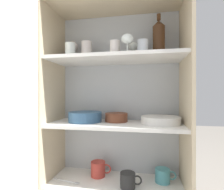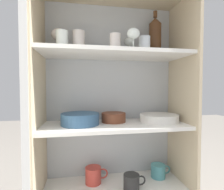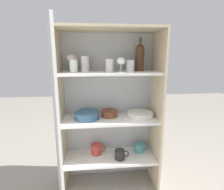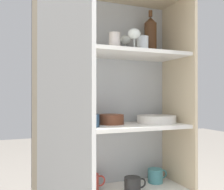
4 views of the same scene
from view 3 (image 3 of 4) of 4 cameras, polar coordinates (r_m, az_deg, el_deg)
name	(u,v)px [view 3 (image 3 of 4)]	position (r m, az deg, el deg)	size (l,w,h in m)	color
cupboard_back_panel	(108,108)	(1.67, -1.20, -4.32)	(0.84, 0.02, 1.37)	#B2B7BC
cupboard_side_left	(61,115)	(1.54, -16.33, -6.28)	(0.02, 0.34, 1.37)	#CCB793
cupboard_side_right	(156,112)	(1.60, 14.21, -5.43)	(0.02, 0.34, 1.37)	#CCB793
cupboard_top_panel	(110,29)	(1.46, -0.82, 20.80)	(0.84, 0.34, 0.02)	#CCB793
shelf_board_lower	(110,157)	(1.70, -0.70, -19.65)	(0.81, 0.31, 0.02)	white
shelf_board_middle	(110,119)	(1.53, -0.74, -8.00)	(0.81, 0.31, 0.02)	white
shelf_board_upper	(110,73)	(1.45, -0.78, 7.21)	(0.81, 0.31, 0.02)	white
cupboard_door	(58,134)	(1.19, -17.37, -11.94)	(0.13, 0.41, 1.37)	silver
tumbler_glass_0	(130,66)	(1.46, 5.96, 9.44)	(0.07, 0.07, 0.09)	white
tumbler_glass_1	(74,66)	(1.43, -12.45, 9.26)	(0.06, 0.06, 0.10)	white
tumbler_glass_2	(110,65)	(1.44, -0.77, 9.64)	(0.06, 0.06, 0.10)	silver
tumbler_glass_3	(85,64)	(1.49, -8.87, 10.02)	(0.07, 0.07, 0.13)	silver
wine_glass_0	(121,62)	(1.38, 2.99, 10.64)	(0.07, 0.07, 0.12)	white
wine_glass_1	(121,61)	(1.54, 2.99, 10.93)	(0.07, 0.07, 0.12)	white
wine_glass_2	(71,59)	(1.52, -13.15, 11.32)	(0.08, 0.08, 0.14)	silver
wine_bottle	(140,57)	(1.56, 9.08, 12.29)	(0.08, 0.08, 0.28)	#4C2D19
plate_stack_white	(140,114)	(1.58, 9.21, -6.25)	(0.23, 0.23, 0.04)	silver
mixing_bowl_large	(87,115)	(1.53, -8.21, -6.44)	(0.21, 0.21, 0.06)	#33567A
serving_bowl_small	(110,113)	(1.57, -0.73, -5.92)	(0.15, 0.15, 0.06)	brown
coffee_mug_primary	(140,148)	(1.76, 9.05, -16.63)	(0.13, 0.09, 0.08)	teal
coffee_mug_extra_1	(96,149)	(1.71, -5.10, -17.16)	(0.14, 0.09, 0.10)	#BC3D33
coffee_mug_extra_2	(120,154)	(1.63, 2.60, -18.82)	(0.13, 0.09, 0.08)	black
serving_spoon	(78,161)	(1.64, -10.96, -20.41)	(0.19, 0.05, 0.01)	silver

